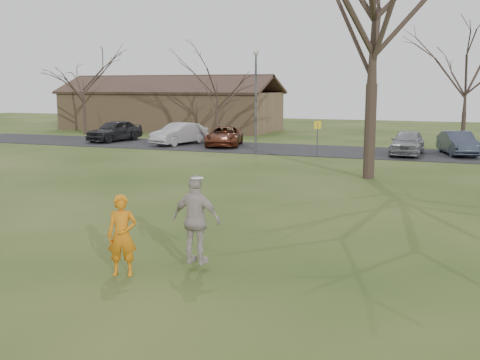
{
  "coord_description": "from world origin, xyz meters",
  "views": [
    {
      "loc": [
        5.58,
        -10.68,
        4.1
      ],
      "look_at": [
        0.0,
        4.0,
        1.5
      ],
      "focal_mm": 42.64,
      "sensor_mm": 36.0,
      "label": 1
    }
  ],
  "objects_px": {
    "car_0": "(115,131)",
    "car_5": "(458,143)",
    "car_2": "(224,136)",
    "catching_play": "(196,220)",
    "big_tree": "(374,18)",
    "lamp_post": "(256,88)",
    "player_defender": "(122,235)",
    "car_4": "(407,142)",
    "building": "(171,109)",
    "car_1": "(179,134)"
  },
  "relations": [
    {
      "from": "car_2",
      "to": "car_4",
      "type": "bearing_deg",
      "value": -18.91
    },
    {
      "from": "car_0",
      "to": "big_tree",
      "type": "relative_size",
      "value": 0.33
    },
    {
      "from": "lamp_post",
      "to": "big_tree",
      "type": "xyz_separation_m",
      "value": [
        8.0,
        -7.5,
        3.03
      ]
    },
    {
      "from": "car_2",
      "to": "catching_play",
      "type": "relative_size",
      "value": 2.38
    },
    {
      "from": "car_0",
      "to": "car_5",
      "type": "xyz_separation_m",
      "value": [
        23.87,
        -0.03,
        -0.09
      ]
    },
    {
      "from": "player_defender",
      "to": "car_4",
      "type": "xyz_separation_m",
      "value": [
        3.98,
        24.82,
        -0.11
      ]
    },
    {
      "from": "car_0",
      "to": "car_1",
      "type": "bearing_deg",
      "value": 6.43
    },
    {
      "from": "car_5",
      "to": "catching_play",
      "type": "relative_size",
      "value": 2.12
    },
    {
      "from": "car_2",
      "to": "building",
      "type": "xyz_separation_m",
      "value": [
        -10.73,
        12.67,
        1.23
      ]
    },
    {
      "from": "building",
      "to": "big_tree",
      "type": "relative_size",
      "value": 1.47
    },
    {
      "from": "car_1",
      "to": "car_5",
      "type": "bearing_deg",
      "value": 16.64
    },
    {
      "from": "car_1",
      "to": "car_4",
      "type": "bearing_deg",
      "value": 12.91
    },
    {
      "from": "car_5",
      "to": "lamp_post",
      "type": "relative_size",
      "value": 0.68
    },
    {
      "from": "catching_play",
      "to": "building",
      "type": "relative_size",
      "value": 0.1
    },
    {
      "from": "car_5",
      "to": "building",
      "type": "distance_m",
      "value": 28.62
    },
    {
      "from": "player_defender",
      "to": "catching_play",
      "type": "bearing_deg",
      "value": 12.25
    },
    {
      "from": "car_1",
      "to": "building",
      "type": "xyz_separation_m",
      "value": [
        -7.4,
        12.88,
        1.14
      ]
    },
    {
      "from": "car_1",
      "to": "catching_play",
      "type": "height_order",
      "value": "catching_play"
    },
    {
      "from": "car_0",
      "to": "catching_play",
      "type": "relative_size",
      "value": 2.31
    },
    {
      "from": "car_4",
      "to": "building",
      "type": "distance_m",
      "value": 26.64
    },
    {
      "from": "car_1",
      "to": "catching_play",
      "type": "distance_m",
      "value": 27.79
    },
    {
      "from": "player_defender",
      "to": "big_tree",
      "type": "bearing_deg",
      "value": 58.02
    },
    {
      "from": "big_tree",
      "to": "car_2",
      "type": "bearing_deg",
      "value": 137.49
    },
    {
      "from": "car_4",
      "to": "catching_play",
      "type": "bearing_deg",
      "value": -94.72
    },
    {
      "from": "car_5",
      "to": "big_tree",
      "type": "relative_size",
      "value": 0.3
    },
    {
      "from": "catching_play",
      "to": "car_0",
      "type": "bearing_deg",
      "value": 126.38
    },
    {
      "from": "car_1",
      "to": "big_tree",
      "type": "distance_m",
      "value": 18.82
    },
    {
      "from": "player_defender",
      "to": "big_tree",
      "type": "relative_size",
      "value": 0.13
    },
    {
      "from": "car_0",
      "to": "car_5",
      "type": "bearing_deg",
      "value": 10.65
    },
    {
      "from": "big_tree",
      "to": "player_defender",
      "type": "bearing_deg",
      "value": -101.32
    },
    {
      "from": "car_5",
      "to": "car_0",
      "type": "bearing_deg",
      "value": 163.45
    },
    {
      "from": "building",
      "to": "player_defender",
      "type": "bearing_deg",
      "value": -63.75
    },
    {
      "from": "player_defender",
      "to": "car_5",
      "type": "distance_m",
      "value": 26.76
    },
    {
      "from": "lamp_post",
      "to": "big_tree",
      "type": "bearing_deg",
      "value": -43.15
    },
    {
      "from": "car_2",
      "to": "catching_play",
      "type": "distance_m",
      "value": 26.6
    },
    {
      "from": "car_2",
      "to": "car_5",
      "type": "distance_m",
      "value": 14.99
    },
    {
      "from": "car_1",
      "to": "catching_play",
      "type": "xyz_separation_m",
      "value": [
        12.89,
        -24.61,
        0.36
      ]
    },
    {
      "from": "car_2",
      "to": "big_tree",
      "type": "bearing_deg",
      "value": -57.23
    },
    {
      "from": "car_0",
      "to": "player_defender",
      "type": "bearing_deg",
      "value": -45.89
    },
    {
      "from": "player_defender",
      "to": "big_tree",
      "type": "height_order",
      "value": "big_tree"
    },
    {
      "from": "car_0",
      "to": "big_tree",
      "type": "xyz_separation_m",
      "value": [
        20.15,
        -10.54,
        6.17
      ]
    },
    {
      "from": "player_defender",
      "to": "catching_play",
      "type": "relative_size",
      "value": 0.89
    },
    {
      "from": "car_0",
      "to": "catching_play",
      "type": "height_order",
      "value": "catching_play"
    },
    {
      "from": "lamp_post",
      "to": "big_tree",
      "type": "height_order",
      "value": "big_tree"
    },
    {
      "from": "player_defender",
      "to": "car_1",
      "type": "distance_m",
      "value": 27.98
    },
    {
      "from": "car_2",
      "to": "car_5",
      "type": "height_order",
      "value": "car_5"
    },
    {
      "from": "car_4",
      "to": "building",
      "type": "xyz_separation_m",
      "value": [
        -22.9,
        13.56,
        1.15
      ]
    },
    {
      "from": "car_1",
      "to": "building",
      "type": "distance_m",
      "value": 14.9
    },
    {
      "from": "building",
      "to": "lamp_post",
      "type": "distance_m",
      "value": 20.99
    },
    {
      "from": "player_defender",
      "to": "car_1",
      "type": "relative_size",
      "value": 0.39
    }
  ]
}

